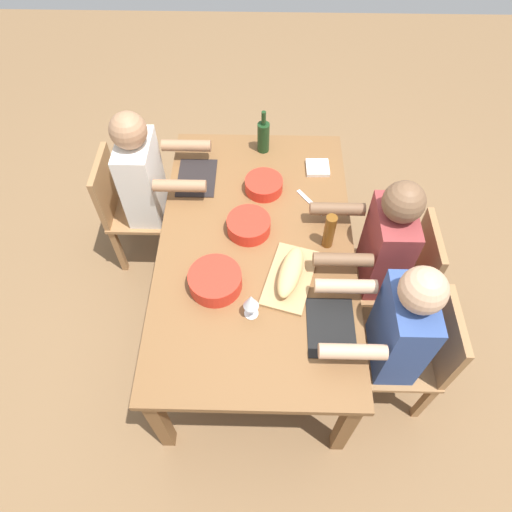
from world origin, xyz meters
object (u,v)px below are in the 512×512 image
serving_bowl_pasta (249,225)px  diner_near_center (377,251)px  chair_near_left (416,352)px  bread_loaf (290,272)px  diner_far_right (149,182)px  wine_bottle (263,136)px  serving_bowl_salad (264,184)px  napkin_stack (318,168)px  diner_near_left (391,333)px  chair_far_right (128,205)px  chair_near_center (401,273)px  serving_bowl_greens (215,280)px  beer_bottle (329,231)px  wine_glass (251,302)px  cutting_board (290,278)px  dining_table (256,252)px

serving_bowl_pasta → diner_near_center: bearing=-97.7°
chair_near_left → bread_loaf: size_ratio=2.66×
diner_far_right → wine_bottle: size_ratio=4.14×
diner_near_center → serving_bowl_pasta: size_ratio=4.99×
serving_bowl_salad → napkin_stack: (0.18, -0.33, -0.03)m
diner_near_center → chair_near_left: (-0.50, -0.18, -0.21)m
chair_near_left → diner_near_left: bearing=90.0°
chair_far_right → serving_bowl_salad: (-0.09, -0.89, 0.30)m
diner_near_center → napkin_stack: 0.67m
chair_near_center → diner_far_right: bearing=71.9°
serving_bowl_greens → napkin_stack: bearing=-33.3°
serving_bowl_pasta → diner_far_right: bearing=57.4°
beer_bottle → wine_glass: 0.59m
bread_loaf → chair_near_left: bearing=-112.2°
serving_bowl_salad → napkin_stack: 0.38m
chair_near_center → diner_near_center: (0.00, 0.18, 0.21)m
chair_near_left → wine_bottle: bearing=33.2°
serving_bowl_pasta → serving_bowl_greens: 0.40m
diner_far_right → diner_near_center: (-0.50, -1.34, 0.00)m
wine_bottle → chair_near_center: bearing=-132.7°
serving_bowl_greens → napkin_stack: (0.86, -0.57, -0.04)m
chair_far_right → napkin_stack: size_ratio=6.07×
wine_bottle → beer_bottle: wine_bottle is taller
cutting_board → wine_bottle: 1.00m
chair_far_right → serving_bowl_pasta: size_ratio=3.54×
chair_near_center → serving_bowl_greens: size_ratio=3.15×
diner_near_center → diner_near_left: bearing=180.0°
chair_near_center → wine_glass: (-0.43, 0.87, 0.37)m
chair_near_left → bread_loaf: (0.28, 0.67, 0.32)m
serving_bowl_salad → diner_near_left: bearing=-145.1°
chair_far_right → chair_near_left: size_ratio=1.00×
serving_bowl_greens → diner_far_right: bearing=31.5°
diner_near_left → beer_bottle: size_ratio=5.45×
diner_near_center → serving_bowl_greens: bearing=107.3°
wine_glass → dining_table: bearing=-1.9°
dining_table → wine_glass: size_ratio=10.89×
chair_far_right → serving_bowl_salad: chair_far_right is taller
diner_near_center → serving_bowl_salad: bearing=57.1°
wine_bottle → cutting_board: bearing=-171.3°
cutting_board → bread_loaf: (0.00, 0.00, 0.06)m
diner_near_center → wine_bottle: (0.76, 0.64, 0.15)m
dining_table → napkin_stack: napkin_stack is taller
dining_table → wine_glass: wine_glass is taller
wine_glass → napkin_stack: (1.02, -0.38, -0.10)m
diner_near_center → serving_bowl_pasta: (0.10, 0.71, 0.09)m
chair_near_left → beer_bottle: (0.51, 0.47, 0.37)m
dining_table → diner_near_left: (-0.50, -0.67, 0.03)m
chair_near_center → wine_bottle: wine_bottle is taller
chair_far_right → bread_loaf: (-0.72, -1.03, 0.32)m
chair_near_center → dining_table: bearing=90.0°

